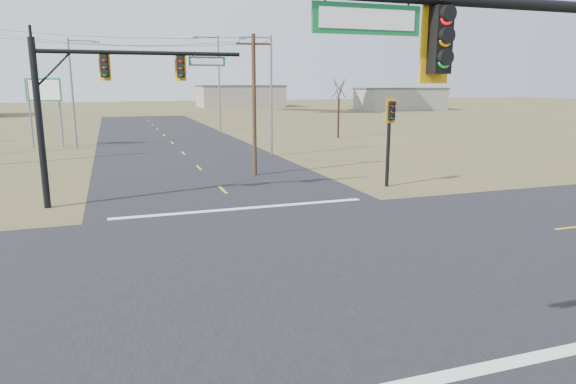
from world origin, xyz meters
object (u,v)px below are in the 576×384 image
object	(u,v)px
bare_tree_c	(339,88)
highway_sign	(44,99)
streetlight_b	(217,78)
mast_arm_far	(102,87)
pedestal_signal_ne	(390,124)
utility_pole_near	(254,103)
streetlight_a	(269,89)
streetlight_c	(74,87)

from	to	relation	value
bare_tree_c	highway_sign	bearing A→B (deg)	178.32
streetlight_b	bare_tree_c	distance (m)	16.73
mast_arm_far	pedestal_signal_ne	distance (m)	15.09
pedestal_signal_ne	utility_pole_near	world-z (taller)	utility_pole_near
mast_arm_far	streetlight_a	bearing A→B (deg)	71.30
utility_pole_near	streetlight_a	bearing A→B (deg)	67.35
streetlight_a	streetlight_c	bearing A→B (deg)	152.30
utility_pole_near	bare_tree_c	size ratio (longest dim) A/B	1.29
streetlight_a	streetlight_b	xyz separation A→B (m)	(0.69, 24.03, 1.11)
highway_sign	streetlight_b	world-z (taller)	streetlight_b
highway_sign	streetlight_a	world-z (taller)	streetlight_a
pedestal_signal_ne	streetlight_a	distance (m)	14.67
streetlight_c	bare_tree_c	size ratio (longest dim) A/B	1.43
pedestal_signal_ne	highway_sign	distance (m)	33.01
pedestal_signal_ne	streetlight_b	bearing A→B (deg)	93.21
utility_pole_near	streetlight_b	distance (m)	32.70
streetlight_a	streetlight_c	xyz separation A→B (m)	(-14.83, 10.76, 0.12)
highway_sign	bare_tree_c	bearing A→B (deg)	21.13
streetlight_a	streetlight_b	distance (m)	24.06
mast_arm_far	streetlight_c	world-z (taller)	streetlight_c
streetlight_a	utility_pole_near	bearing A→B (deg)	-104.40
highway_sign	streetlight_a	bearing A→B (deg)	-11.18
utility_pole_near	bare_tree_c	bearing A→B (deg)	52.99
utility_pole_near	bare_tree_c	xyz separation A→B (m)	(14.56, 19.31, 0.74)
streetlight_a	streetlight_c	size ratio (longest dim) A/B	0.98
streetlight_b	bare_tree_c	world-z (taller)	streetlight_b
bare_tree_c	pedestal_signal_ne	bearing A→B (deg)	-108.36
highway_sign	streetlight_a	distance (m)	21.12
pedestal_signal_ne	utility_pole_near	bearing A→B (deg)	136.26
streetlight_b	streetlight_a	bearing A→B (deg)	-113.77
pedestal_signal_ne	streetlight_b	xyz separation A→B (m)	(-2.00, 38.34, 2.85)
pedestal_signal_ne	streetlight_c	size ratio (longest dim) A/B	0.52
pedestal_signal_ne	highway_sign	bearing A→B (deg)	127.93
utility_pole_near	streetlight_b	size ratio (longest dim) A/B	0.76
pedestal_signal_ne	streetlight_c	world-z (taller)	streetlight_c
utility_pole_near	streetlight_c	world-z (taller)	streetlight_c
mast_arm_far	streetlight_c	bearing A→B (deg)	119.57
utility_pole_near	streetlight_a	distance (m)	9.08
streetlight_a	highway_sign	bearing A→B (deg)	154.26
pedestal_signal_ne	streetlight_b	world-z (taller)	streetlight_b
mast_arm_far	utility_pole_near	world-z (taller)	utility_pole_near
mast_arm_far	utility_pole_near	bearing A→B (deg)	53.97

